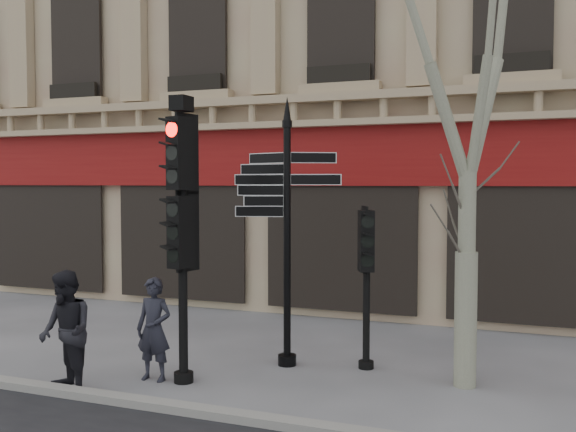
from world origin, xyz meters
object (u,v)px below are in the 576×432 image
at_px(plane_tree, 470,15).
at_px(traffic_signal_main, 182,203).
at_px(pedestrian_a, 154,329).
at_px(fingerpost, 287,186).
at_px(pedestrian_b, 66,331).
at_px(traffic_signal_secondary, 367,258).

bearing_deg(plane_tree, traffic_signal_main, -161.43).
xyz_separation_m(traffic_signal_main, pedestrian_a, (-0.48, -0.06, -1.93)).
bearing_deg(traffic_signal_main, fingerpost, 63.28).
height_order(traffic_signal_main, pedestrian_a, traffic_signal_main).
xyz_separation_m(plane_tree, pedestrian_b, (-5.35, -2.33, -4.55)).
height_order(pedestrian_a, pedestrian_b, pedestrian_b).
bearing_deg(fingerpost, traffic_signal_main, -132.62).
bearing_deg(pedestrian_a, traffic_signal_secondary, 29.91).
relative_size(pedestrian_a, pedestrian_b, 0.90).
distance_m(traffic_signal_secondary, pedestrian_a, 3.52).
relative_size(traffic_signal_main, plane_tree, 0.56).
bearing_deg(fingerpost, plane_tree, -5.57).
bearing_deg(pedestrian_b, plane_tree, 53.53).
bearing_deg(fingerpost, pedestrian_b, -140.06).
distance_m(pedestrian_a, pedestrian_b, 1.28).
bearing_deg(plane_tree, pedestrian_a, -162.58).
bearing_deg(pedestrian_a, pedestrian_b, -135.35).
height_order(fingerpost, pedestrian_a, fingerpost).
xyz_separation_m(traffic_signal_main, pedestrian_b, (-1.36, -0.99, -1.84)).
relative_size(fingerpost, traffic_signal_secondary, 1.71).
bearing_deg(pedestrian_a, fingerpost, 40.92).
distance_m(fingerpost, traffic_signal_secondary, 1.75).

